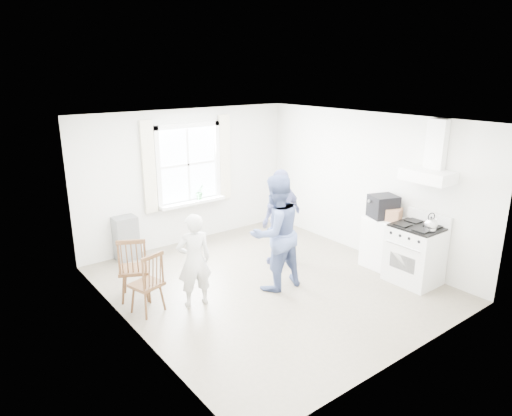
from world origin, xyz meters
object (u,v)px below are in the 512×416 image
(windsor_chair_b, at_px, (133,263))
(low_cabinet, at_px, (382,242))
(windsor_chair_a, at_px, (151,277))
(person_mid, at_px, (275,233))
(stereo_stack, at_px, (383,206))
(person_right, at_px, (282,217))
(person_left, at_px, (194,260))
(gas_stove, at_px, (415,254))

(windsor_chair_b, bearing_deg, low_cabinet, -19.88)
(windsor_chair_a, relative_size, windsor_chair_b, 0.92)
(low_cabinet, bearing_deg, windsor_chair_b, 160.12)
(person_mid, bearing_deg, stereo_stack, 167.43)
(windsor_chair_b, height_order, person_right, person_right)
(low_cabinet, relative_size, stereo_stack, 1.70)
(person_left, height_order, person_mid, person_mid)
(gas_stove, bearing_deg, stereo_stack, 86.05)
(gas_stove, xyz_separation_m, windsor_chair_b, (-3.83, 2.11, 0.13))
(person_left, relative_size, person_right, 0.82)
(stereo_stack, xyz_separation_m, windsor_chair_b, (-3.88, 1.39, -0.48))
(windsor_chair_a, xyz_separation_m, person_mid, (1.89, -0.41, 0.35))
(low_cabinet, xyz_separation_m, stereo_stack, (-0.02, 0.02, 0.64))
(stereo_stack, height_order, person_right, person_right)
(stereo_stack, relative_size, person_mid, 0.29)
(gas_stove, relative_size, low_cabinet, 1.24)
(windsor_chair_a, bearing_deg, low_cabinet, -13.41)
(windsor_chair_b, relative_size, person_left, 0.72)
(gas_stove, xyz_separation_m, person_mid, (-1.90, 1.21, 0.42))
(stereo_stack, distance_m, person_mid, 2.02)
(windsor_chair_a, bearing_deg, person_left, -12.60)
(gas_stove, relative_size, person_left, 0.81)
(gas_stove, height_order, person_right, person_right)
(low_cabinet, distance_m, person_mid, 2.08)
(gas_stove, bearing_deg, low_cabinet, 84.32)
(gas_stove, distance_m, person_right, 2.25)
(windsor_chair_b, height_order, person_left, person_left)
(person_mid, bearing_deg, person_right, -134.73)
(gas_stove, height_order, windsor_chair_b, gas_stove)
(windsor_chair_b, height_order, person_mid, person_mid)
(windsor_chair_a, bearing_deg, person_mid, -12.33)
(person_left, bearing_deg, person_mid, -179.92)
(low_cabinet, distance_m, person_left, 3.34)
(windsor_chair_b, bearing_deg, person_left, -43.66)
(stereo_stack, height_order, windsor_chair_a, stereo_stack)
(low_cabinet, relative_size, windsor_chair_a, 0.98)
(windsor_chair_a, xyz_separation_m, windsor_chair_b, (-0.04, 0.49, 0.05))
(person_left, bearing_deg, gas_stove, 167.23)
(gas_stove, relative_size, person_mid, 0.62)
(person_right, bearing_deg, low_cabinet, 123.94)
(windsor_chair_a, distance_m, windsor_chair_b, 0.49)
(stereo_stack, xyz_separation_m, person_right, (-1.25, 1.15, -0.24))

